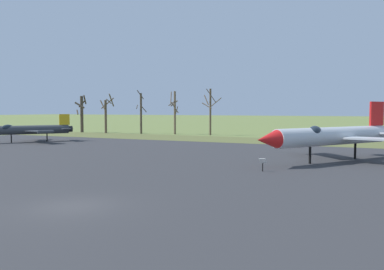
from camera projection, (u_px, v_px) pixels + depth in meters
ground_plane at (72, 207)px, 19.55m from camera, size 600.00×600.00×0.00m
asphalt_apron at (200, 168)px, 32.44m from camera, size 98.74×48.01×0.05m
grass_verge_strip at (288, 142)px, 59.31m from camera, size 158.74×12.00×0.06m
jet_fighter_front_right at (332, 136)px, 36.39m from camera, size 12.61×15.53×5.43m
info_placard_front_right at (263, 163)px, 30.61m from camera, size 0.55×0.32×1.03m
jet_fighter_rear_center at (26, 130)px, 58.01m from camera, size 10.05×12.07×4.00m
bare_tree_far_left at (82, 113)px, 83.41m from camera, size 2.67×2.44×7.63m
bare_tree_left_of_center at (106, 113)px, 80.59m from camera, size 3.37×2.73×7.75m
bare_tree_center at (141, 112)px, 79.00m from camera, size 1.97×1.80×8.39m
bare_tree_right_of_center at (175, 111)px, 77.62m from camera, size 2.22×2.27×8.13m
bare_tree_far_right at (210, 110)px, 74.60m from camera, size 3.16×3.21×8.46m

